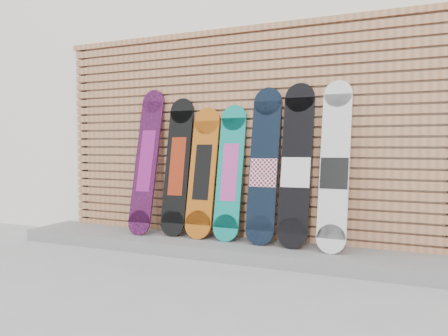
{
  "coord_description": "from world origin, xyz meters",
  "views": [
    {
      "loc": [
        1.56,
        -3.27,
        1.08
      ],
      "look_at": [
        -0.19,
        0.75,
        0.85
      ],
      "focal_mm": 35.0,
      "sensor_mm": 36.0,
      "label": 1
    }
  ],
  "objects_px": {
    "snowboard_2": "(203,172)",
    "snowboard_4": "(264,166)",
    "snowboard_1": "(177,166)",
    "snowboard_5": "(296,165)",
    "snowboard_6": "(335,166)",
    "snowboard_3": "(230,172)",
    "snowboard_0": "(146,161)"
  },
  "relations": [
    {
      "from": "snowboard_5",
      "to": "snowboard_6",
      "type": "height_order",
      "value": "snowboard_6"
    },
    {
      "from": "snowboard_6",
      "to": "snowboard_1",
      "type": "bearing_deg",
      "value": 178.53
    },
    {
      "from": "snowboard_1",
      "to": "snowboard_6",
      "type": "relative_size",
      "value": 0.94
    },
    {
      "from": "snowboard_0",
      "to": "snowboard_5",
      "type": "distance_m",
      "value": 1.66
    },
    {
      "from": "snowboard_3",
      "to": "snowboard_5",
      "type": "xyz_separation_m",
      "value": [
        0.69,
        -0.02,
        0.08
      ]
    },
    {
      "from": "snowboard_2",
      "to": "snowboard_4",
      "type": "xyz_separation_m",
      "value": [
        0.67,
        -0.01,
        0.08
      ]
    },
    {
      "from": "snowboard_1",
      "to": "snowboard_2",
      "type": "height_order",
      "value": "snowboard_1"
    },
    {
      "from": "snowboard_0",
      "to": "snowboard_2",
      "type": "distance_m",
      "value": 0.68
    },
    {
      "from": "snowboard_2",
      "to": "snowboard_3",
      "type": "bearing_deg",
      "value": 1.01
    },
    {
      "from": "snowboard_1",
      "to": "snowboard_5",
      "type": "distance_m",
      "value": 1.3
    },
    {
      "from": "snowboard_3",
      "to": "snowboard_6",
      "type": "bearing_deg",
      "value": -2.24
    },
    {
      "from": "snowboard_5",
      "to": "snowboard_6",
      "type": "xyz_separation_m",
      "value": [
        0.36,
        -0.02,
        0.0
      ]
    },
    {
      "from": "snowboard_1",
      "to": "snowboard_2",
      "type": "xyz_separation_m",
      "value": [
        0.3,
        -0.01,
        -0.06
      ]
    },
    {
      "from": "snowboard_1",
      "to": "snowboard_0",
      "type": "bearing_deg",
      "value": -173.06
    },
    {
      "from": "snowboard_5",
      "to": "snowboard_4",
      "type": "bearing_deg",
      "value": 178.61
    },
    {
      "from": "snowboard_5",
      "to": "snowboard_6",
      "type": "distance_m",
      "value": 0.36
    },
    {
      "from": "snowboard_0",
      "to": "snowboard_1",
      "type": "relative_size",
      "value": 1.07
    },
    {
      "from": "snowboard_0",
      "to": "snowboard_6",
      "type": "bearing_deg",
      "value": 0.04
    },
    {
      "from": "snowboard_2",
      "to": "snowboard_3",
      "type": "height_order",
      "value": "snowboard_3"
    },
    {
      "from": "snowboard_3",
      "to": "snowboard_4",
      "type": "distance_m",
      "value": 0.37
    },
    {
      "from": "snowboard_2",
      "to": "snowboard_5",
      "type": "xyz_separation_m",
      "value": [
        0.99,
        -0.02,
        0.09
      ]
    },
    {
      "from": "snowboard_0",
      "to": "snowboard_1",
      "type": "height_order",
      "value": "snowboard_0"
    },
    {
      "from": "snowboard_1",
      "to": "snowboard_4",
      "type": "xyz_separation_m",
      "value": [
        0.98,
        -0.02,
        0.02
      ]
    },
    {
      "from": "snowboard_0",
      "to": "snowboard_4",
      "type": "relative_size",
      "value": 1.03
    },
    {
      "from": "snowboard_2",
      "to": "snowboard_1",
      "type": "bearing_deg",
      "value": 178.73
    },
    {
      "from": "snowboard_0",
      "to": "snowboard_4",
      "type": "bearing_deg",
      "value": 1.23
    },
    {
      "from": "snowboard_4",
      "to": "snowboard_2",
      "type": "bearing_deg",
      "value": 179.27
    },
    {
      "from": "snowboard_2",
      "to": "snowboard_4",
      "type": "height_order",
      "value": "snowboard_4"
    },
    {
      "from": "snowboard_1",
      "to": "snowboard_3",
      "type": "height_order",
      "value": "snowboard_1"
    },
    {
      "from": "snowboard_1",
      "to": "snowboard_5",
      "type": "bearing_deg",
      "value": -1.02
    },
    {
      "from": "snowboard_1",
      "to": "snowboard_5",
      "type": "height_order",
      "value": "snowboard_5"
    },
    {
      "from": "snowboard_1",
      "to": "snowboard_3",
      "type": "bearing_deg",
      "value": -0.13
    }
  ]
}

